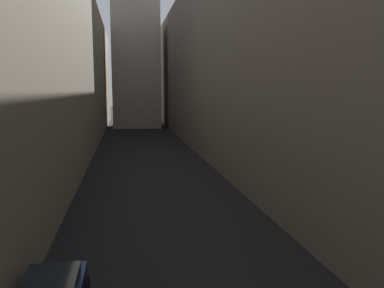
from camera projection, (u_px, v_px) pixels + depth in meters
The scene contains 3 objects.
ground_plane at pixel (147, 157), 41.25m from camera, with size 264.00×264.00×0.00m, color black.
building_block_left at pixel (28, 68), 40.07m from camera, with size 12.38×108.00×18.20m, color gray.
building_block_right at pixel (252, 62), 43.79m from camera, with size 12.47×108.00×19.89m, color #60594F.
Camera 1 is at (-2.11, 7.09, 6.86)m, focal length 37.35 mm.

